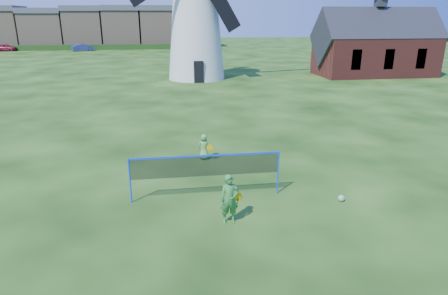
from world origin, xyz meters
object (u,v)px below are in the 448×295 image
Objects in this scene: chapel at (375,47)px; player_girl at (230,199)px; windmill at (196,18)px; badminton_net at (206,167)px; car_right at (83,47)px; play_ball at (341,198)px; player_boy at (204,147)px; car_left at (6,48)px.

chapel is 8.04× the size of player_girl.
windmill reaches higher than badminton_net.
car_right is (-36.76, 36.86, -2.29)m from chapel.
play_ball is 0.06× the size of car_right.
windmill is at bearing -76.11° from player_boy.
player_girl reaches higher than player_boy.
car_right is at bearing 101.57° from player_girl.
windmill is at bearing -173.36° from car_right.
play_ball is (4.14, -4.75, -0.45)m from player_boy.
player_boy is (-0.21, 5.60, -0.21)m from player_girl.
badminton_net is (-20.57, -27.03, -1.79)m from chapel.
player_girl is 6.96× the size of play_ball.
car_left is (-34.55, 66.76, 0.53)m from play_ball.
chapel is at bearing -154.55° from car_right.
chapel reaches higher than play_ball.
player_girl is at bearing 174.80° from car_right.
play_ball is at bearing 178.19° from car_right.
windmill is 4.50× the size of car_left.
player_boy is 62.30m from car_right.
chapel is at bearing 60.04° from play_ball.
windmill is 24.01m from player_boy.
player_girl is at bearing 109.74° from player_boy.
car_left is (-30.62, 67.61, -0.13)m from player_girl.
car_left is at bearing 111.65° from player_girl.
player_boy is at bearing 131.12° from play_ball.
car_right is (-20.65, 64.82, 0.53)m from play_ball.
player_girl is 4.07m from play_ball.
windmill reaches higher than chapel.
chapel reaches higher than car_right.
player_girl is (-1.28, -28.97, -5.07)m from windmill.
player_girl is 1.37× the size of player_boy.
play_ball is 68.03m from car_right.
car_left reaches higher than play_ball.
play_ball is (4.45, -0.93, -1.03)m from badminton_net.
car_left is at bearing 129.54° from windmill.
player_boy is 6.32m from play_ball.
windmill is 4.34× the size of car_right.
player_girl reaches higher than car_right.
badminton_net is at bearing -152.56° from car_left.
play_ball is at bearing 9.52° from player_girl.
chapel is 2.44× the size of badminton_net.
car_right is at bearing -95.08° from car_left.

